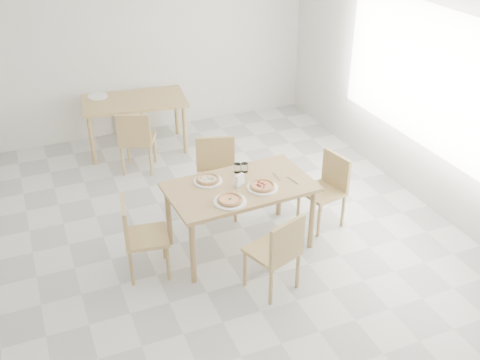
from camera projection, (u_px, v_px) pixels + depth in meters
name	position (u px, v px, depth m)	size (l,w,h in m)	color
room	(431.00, 80.00, 6.27)	(7.28, 7.00, 7.00)	silver
main_table	(240.00, 192.00, 5.77)	(1.52, 0.92, 0.75)	tan
chair_south	(278.00, 249.00, 5.22)	(0.53, 0.53, 0.85)	tan
chair_north	(216.00, 171.00, 6.45)	(0.55, 0.55, 0.90)	tan
chair_west	(138.00, 233.00, 5.46)	(0.48, 0.48, 0.84)	tan
chair_east	(328.00, 185.00, 6.26)	(0.49, 0.49, 0.84)	tan
plate_margherita	(230.00, 202.00, 5.44)	(0.32, 0.32, 0.02)	white
plate_mushroom	(208.00, 181.00, 5.79)	(0.30, 0.30, 0.02)	white
plate_pepperoni	(262.00, 188.00, 5.67)	(0.31, 0.31, 0.02)	white
pizza_margherita	(230.00, 200.00, 5.43)	(0.27, 0.27, 0.03)	#E2A26A
pizza_mushroom	(208.00, 179.00, 5.78)	(0.28, 0.28, 0.03)	#E2A26A
pizza_pepperoni	(262.00, 186.00, 5.66)	(0.27, 0.27, 0.03)	#E2A26A
tumbler_a	(237.00, 168.00, 5.95)	(0.07, 0.07, 0.10)	white
tumbler_b	(245.00, 168.00, 5.96)	(0.07, 0.07, 0.10)	white
napkin_holder	(240.00, 181.00, 5.69)	(0.13, 0.10, 0.13)	silver
fork_a	(277.00, 177.00, 5.87)	(0.02, 0.19, 0.01)	silver
fork_b	(292.00, 180.00, 5.81)	(0.02, 0.19, 0.01)	silver
second_table	(134.00, 105.00, 7.81)	(1.50, 0.97, 0.75)	tan
chair_back_s	(136.00, 138.00, 7.28)	(0.56, 0.56, 0.87)	tan
chair_back_n	(132.00, 96.00, 8.51)	(0.59, 0.59, 0.89)	tan
plate_empty	(98.00, 96.00, 7.85)	(0.28, 0.28, 0.02)	white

